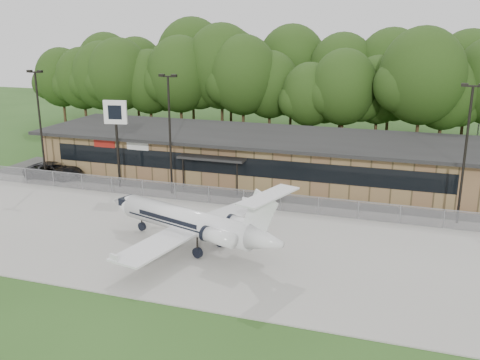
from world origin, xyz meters
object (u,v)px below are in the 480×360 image
(suv, at_px, (54,171))
(pole_sign, at_px, (116,122))
(business_jet, at_px, (193,223))
(terminal, at_px, (253,155))

(suv, xyz_separation_m, pole_sign, (7.49, -0.65, 5.23))
(business_jet, distance_m, suv, 22.19)
(terminal, distance_m, suv, 18.98)
(terminal, height_order, business_jet, business_jet)
(business_jet, bearing_deg, terminal, 112.51)
(terminal, xyz_separation_m, business_jet, (1.38, -17.67, -0.42))
(pole_sign, bearing_deg, suv, 164.88)
(pole_sign, bearing_deg, terminal, 24.61)
(business_jet, relative_size, suv, 2.60)
(business_jet, xyz_separation_m, suv, (-19.15, 11.17, -0.98))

